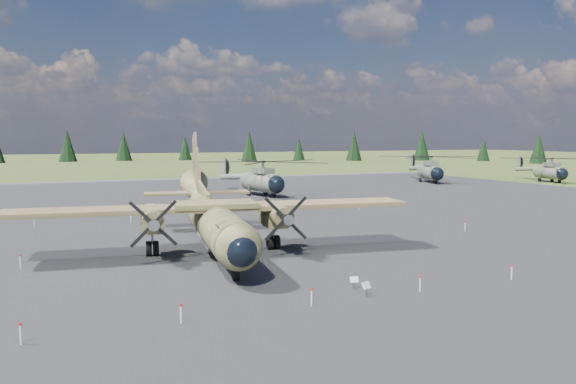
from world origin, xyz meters
name	(u,v)px	position (x,y,z in m)	size (l,w,h in m)	color
ground	(279,247)	(0.00, 0.00, 0.00)	(500.00, 500.00, 0.00)	#505B28
apron	(235,226)	(0.00, 10.00, 0.00)	(120.00, 120.00, 0.04)	#525256
transport_plane	(213,215)	(-4.66, 0.44, 2.49)	(26.29, 23.72, 8.65)	#3B4123
helicopter_near	(261,171)	(11.10, 33.11, 3.32)	(21.47, 23.14, 4.68)	slate
helicopter_mid	(430,164)	(45.48, 42.42, 3.26)	(22.90, 23.04, 4.60)	slate
helicopter_far	(550,165)	(65.40, 35.21, 3.00)	(20.20, 21.04, 4.24)	slate
info_placard_left	(354,281)	(-0.80, -11.80, 0.46)	(0.46, 0.26, 0.68)	gray
info_placard_right	(366,287)	(-0.95, -13.21, 0.51)	(0.53, 0.35, 0.76)	gray
barrier_fence	(274,241)	(-0.46, -0.08, 0.51)	(33.12, 29.62, 0.85)	white
treeline	(314,176)	(3.88, 2.38, 4.74)	(318.57, 322.13, 10.93)	black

